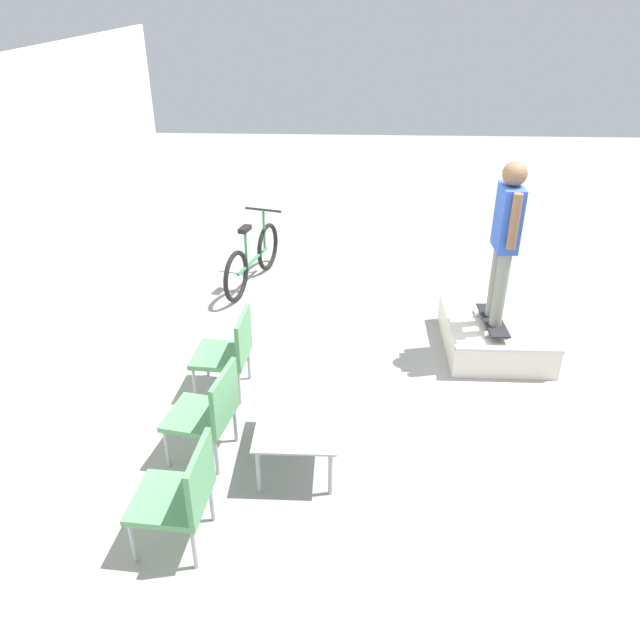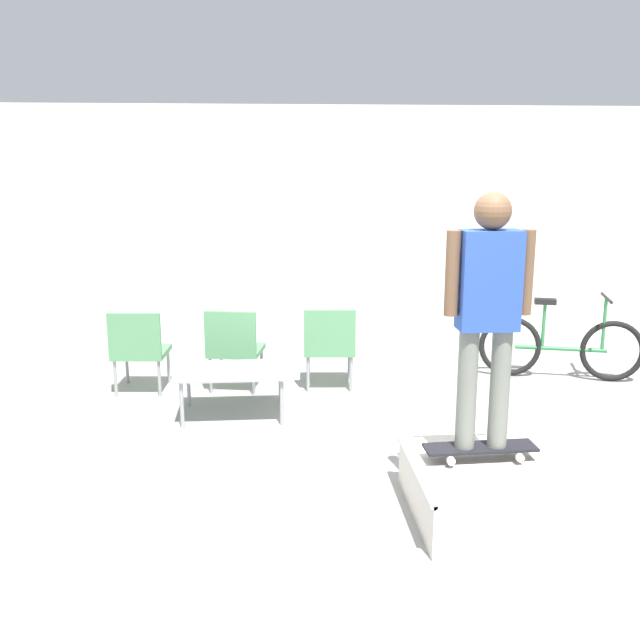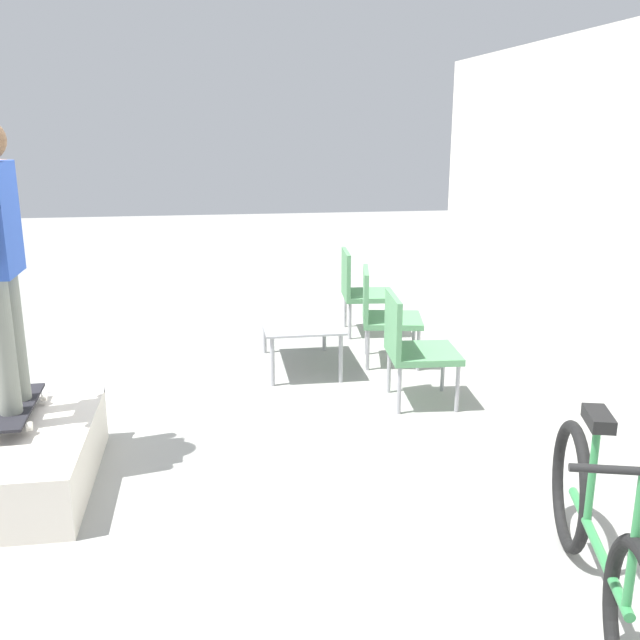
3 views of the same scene
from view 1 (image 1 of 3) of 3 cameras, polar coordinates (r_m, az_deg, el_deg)
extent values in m
plane|color=gray|center=(6.32, 12.08, -7.03)|extent=(24.00, 24.00, 0.00)
cube|color=silver|center=(7.18, 15.69, -1.18)|extent=(1.29, 1.08, 0.36)
cylinder|color=#B7B7BC|center=(6.56, 16.98, -2.62)|extent=(0.05, 1.08, 0.05)
cube|color=black|center=(6.88, 15.52, 0.00)|extent=(0.76, 0.23, 0.02)
cylinder|color=white|center=(7.07, 14.15, 0.65)|extent=(0.06, 0.03, 0.05)
cylinder|color=white|center=(7.13, 15.95, 0.64)|extent=(0.06, 0.03, 0.05)
cylinder|color=white|center=(6.67, 14.98, -1.23)|extent=(0.06, 0.03, 0.05)
cylinder|color=white|center=(6.73, 16.87, -1.23)|extent=(0.06, 0.03, 0.05)
cylinder|color=gray|center=(6.61, 16.16, 2.69)|extent=(0.13, 0.13, 0.81)
cylinder|color=gray|center=(6.80, 15.79, 3.49)|extent=(0.13, 0.13, 0.81)
cube|color=#2D51B7|center=(6.44, 16.82, 8.91)|extent=(0.38, 0.20, 0.64)
cylinder|color=brown|center=(6.20, 17.36, 8.57)|extent=(0.09, 0.09, 0.54)
cylinder|color=brown|center=(6.64, 16.44, 10.00)|extent=(0.09, 0.09, 0.54)
sphere|color=brown|center=(6.31, 17.39, 12.63)|extent=(0.24, 0.24, 0.24)
cube|color=#9E9EA3|center=(5.26, -2.02, -8.72)|extent=(0.98, 0.67, 0.02)
cylinder|color=#9E9EA3|center=(5.05, 0.96, -13.83)|extent=(0.04, 0.04, 0.42)
cylinder|color=#9E9EA3|center=(5.73, 1.23, -7.89)|extent=(0.04, 0.04, 0.42)
cylinder|color=#9E9EA3|center=(5.09, -5.66, -13.58)|extent=(0.04, 0.04, 0.42)
cylinder|color=#9E9EA3|center=(5.77, -4.49, -7.71)|extent=(0.04, 0.04, 0.42)
cylinder|color=#99999E|center=(5.05, -14.85, -15.34)|extent=(0.03, 0.03, 0.37)
cylinder|color=#99999E|center=(4.78, -16.75, -18.88)|extent=(0.03, 0.03, 0.37)
cylinder|color=#99999E|center=(4.93, -9.88, -16.05)|extent=(0.03, 0.03, 0.37)
cylinder|color=#99999E|center=(4.64, -11.43, -19.78)|extent=(0.03, 0.03, 0.37)
cube|color=#569360|center=(4.69, -13.53, -15.67)|extent=(0.56, 0.56, 0.05)
cube|color=#569360|center=(4.46, -10.90, -13.86)|extent=(0.52, 0.08, 0.44)
cylinder|color=#99999E|center=(5.76, -11.91, -8.65)|extent=(0.03, 0.03, 0.37)
cylinder|color=#99999E|center=(5.46, -13.82, -11.31)|extent=(0.03, 0.03, 0.37)
cylinder|color=#99999E|center=(5.61, -7.77, -9.39)|extent=(0.03, 0.03, 0.37)
cylinder|color=#99999E|center=(5.30, -9.45, -12.20)|extent=(0.03, 0.03, 0.37)
cube|color=#569360|center=(5.40, -10.94, -8.60)|extent=(0.61, 0.61, 0.05)
cube|color=#569360|center=(5.17, -8.74, -6.90)|extent=(0.52, 0.14, 0.44)
cylinder|color=#99999E|center=(6.52, -10.29, -3.66)|extent=(0.03, 0.03, 0.37)
cylinder|color=#99999E|center=(6.17, -11.40, -5.82)|extent=(0.03, 0.03, 0.37)
cylinder|color=#99999E|center=(6.41, -6.51, -3.94)|extent=(0.03, 0.03, 0.37)
cylinder|color=#99999E|center=(6.06, -7.40, -6.15)|extent=(0.03, 0.03, 0.37)
cube|color=#569360|center=(6.17, -9.05, -3.22)|extent=(0.55, 0.55, 0.05)
cube|color=#569360|center=(5.99, -7.01, -1.41)|extent=(0.52, 0.08, 0.44)
torus|color=black|center=(8.85, -4.80, 6.69)|extent=(0.66, 0.23, 0.66)
torus|color=black|center=(7.97, -7.68, 3.97)|extent=(0.66, 0.23, 0.66)
cylinder|color=#338447|center=(8.41, -6.17, 5.40)|extent=(0.93, 0.29, 0.04)
cylinder|color=#338447|center=(8.16, -6.79, 6.46)|extent=(0.04, 0.04, 0.48)
cube|color=black|center=(8.06, -6.90, 8.25)|extent=(0.24, 0.15, 0.06)
cylinder|color=#338447|center=(8.66, -5.14, 8.20)|extent=(0.04, 0.04, 0.57)
cylinder|color=black|center=(8.57, -5.23, 10.00)|extent=(0.17, 0.51, 0.03)
camera|label=2|loc=(7.56, 54.92, 6.80)|focal=40.00mm
camera|label=3|loc=(10.27, 4.83, 20.01)|focal=40.00mm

